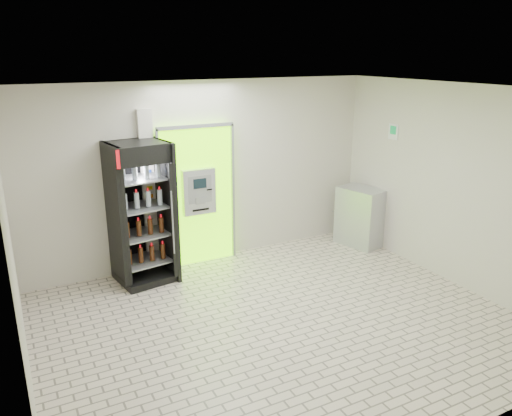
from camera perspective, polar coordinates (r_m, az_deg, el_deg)
ground at (r=6.75m, az=2.75°, el=-13.00°), size 6.00×6.00×0.00m
room_shell at (r=6.03m, az=3.01°, el=2.26°), size 6.00×6.00×6.00m
atm_assembly at (r=8.23m, az=-6.77°, el=1.50°), size 1.30×0.24×2.33m
pillar at (r=8.01m, az=-12.12°, el=1.72°), size 0.22×0.11×2.60m
beverage_cooler at (r=7.74m, az=-12.93°, el=-0.89°), size 0.92×0.86×2.17m
steel_cabinet at (r=9.32m, az=11.86°, el=-0.96°), size 0.73×0.91×1.07m
exit_sign at (r=8.84m, az=15.43°, el=8.40°), size 0.02×0.22×0.26m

